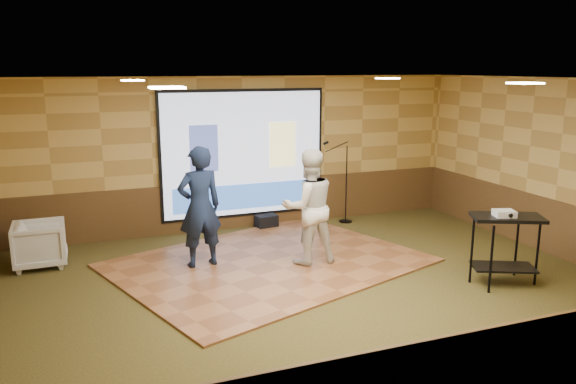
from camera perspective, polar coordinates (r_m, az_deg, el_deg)
name	(u,v)px	position (r m, az deg, el deg)	size (l,w,h in m)	color
ground	(312,288)	(8.33, 2.46, -9.76)	(9.00, 9.00, 0.00)	#283116
room_shell	(313,146)	(7.78, 2.60, 4.65)	(9.04, 7.04, 3.02)	tan
wainscot_back	(244,204)	(11.31, -4.47, -1.22)	(9.00, 0.04, 0.95)	#51371B
wainscot_front	(468,380)	(5.43, 17.85, -17.76)	(9.00, 0.04, 0.95)	#51371B
wainscot_right	(552,227)	(10.68, 25.20, -3.24)	(0.04, 7.00, 0.95)	#51371B
projector_screen	(244,155)	(11.08, -4.50, 3.76)	(3.32, 0.06, 2.52)	black
downlight_nw	(132,80)	(8.92, -15.52, 10.87)	(0.32, 0.32, 0.02)	#FAE3BB
downlight_ne	(388,78)	(10.32, 10.08, 11.30)	(0.32, 0.32, 0.02)	#FAE3BB
downlight_sw	(167,88)	(5.64, -12.20, 10.32)	(0.32, 0.32, 0.02)	#FAE3BB
downlight_se	(525,83)	(7.67, 22.94, 10.15)	(0.32, 0.32, 0.02)	#FAE3BB
dance_floor	(269,263)	(9.32, -1.96, -7.18)	(4.69, 3.57, 0.03)	#925B35
player_left	(200,207)	(8.98, -8.96, -1.50)	(0.71, 0.46, 1.94)	#14203F
player_right	(309,207)	(9.03, 2.12, -1.52)	(0.91, 0.71, 1.87)	silver
av_table	(506,235)	(8.85, 21.26, -4.13)	(1.00, 0.53, 1.05)	black
projector	(504,213)	(8.69, 21.12, -2.04)	(0.29, 0.24, 0.10)	silver
mic_stand	(344,199)	(11.68, 5.66, -0.71)	(0.67, 0.28, 1.72)	black
banquet_chair	(40,244)	(9.94, -23.87, -4.88)	(0.79, 0.81, 0.74)	gray
duffel_bag	(266,222)	(11.30, -2.21, -3.01)	(0.42, 0.28, 0.26)	black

